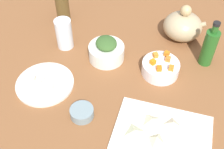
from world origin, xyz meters
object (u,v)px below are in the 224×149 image
cutting_board (162,133)px  bowl_small_side (82,113)px  teapot (183,26)px  bowl_carrots (160,68)px  bottle_0 (209,47)px  bowl_greens (106,52)px  plate_tofu (45,84)px  drinking_glass_0 (64,34)px

cutting_board → bowl_small_side: (-27.69, 2.15, 1.22)cm
cutting_board → teapot: teapot is taller
cutting_board → bowl_carrots: bowl_carrots is taller
cutting_board → bottle_0: (14.70, 37.01, 7.77)cm
teapot → bowl_greens: bearing=-146.8°
bowl_carrots → bottle_0: size_ratio=0.73×
cutting_board → plate_tofu: (-45.16, 13.23, 0.10)cm
bowl_greens → drinking_glass_0: drinking_glass_0 is taller
cutting_board → bowl_carrots: 27.88cm
bowl_small_side → drinking_glass_0: (-16.36, 34.21, 4.87)cm
bowl_carrots → drinking_glass_0: size_ratio=1.10×
cutting_board → plate_tofu: bearing=163.7°
bowl_carrots → drinking_glass_0: (-41.19, 8.70, 4.02)cm
cutting_board → bottle_0: bearing=68.3°
cutting_board → drinking_glass_0: size_ratio=2.38×
bowl_carrots → cutting_board: bearing=-84.1°
bowl_small_side → teapot: teapot is taller
bowl_small_side → drinking_glass_0: size_ratio=0.62×
bowl_carrots → teapot: 25.26cm
bowl_small_side → cutting_board: bearing=-4.4°
cutting_board → bottle_0: bottle_0 is taller
bowl_carrots → bowl_small_side: 35.61cm
bowl_small_side → teapot: (32.33, 49.34, 4.58)cm
plate_tofu → drinking_glass_0: (1.11, 23.13, 5.99)cm
bowl_greens → plate_tofu: bearing=-136.8°
bowl_carrots → drinking_glass_0: bearing=168.1°
plate_tofu → bottle_0: size_ratio=1.10×
bowl_small_side → bottle_0: (42.39, 34.86, 6.55)cm
bowl_small_side → bottle_0: size_ratio=0.41×
cutting_board → bowl_carrots: bearing=95.9°
plate_tofu → bowl_carrots: 44.74cm
bowl_carrots → bottle_0: (17.56, 9.35, 5.71)cm
bowl_greens → bowl_carrots: 22.72cm
bottle_0 → bowl_small_side: bearing=-140.6°
bowl_carrots → teapot: (7.50, 23.83, 3.73)cm
plate_tofu → bottle_0: 64.86cm
bowl_small_side → drinking_glass_0: bearing=115.6°
cutting_board → bottle_0: size_ratio=1.58×
cutting_board → bowl_greens: bearing=128.1°
bowl_greens → drinking_glass_0: size_ratio=1.10×
bowl_small_side → drinking_glass_0: drinking_glass_0 is taller
plate_tofu → bowl_carrots: size_ratio=1.51×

